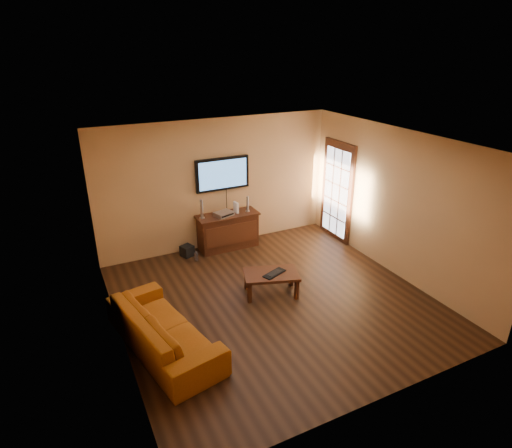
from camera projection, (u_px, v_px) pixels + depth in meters
ground_plane at (274, 300)px, 7.27m from camera, size 5.00×5.00×0.00m
room_walls at (258, 196)px, 7.13m from camera, size 5.00×5.00×5.00m
french_door at (337, 192)px, 9.27m from camera, size 0.07×1.02×2.22m
media_console at (228, 231)px, 9.02m from camera, size 1.30×0.50×0.76m
television at (222, 174)px, 8.72m from camera, size 1.15×0.08×0.68m
coffee_table at (271, 276)px, 7.33m from camera, size 1.05×0.82×0.41m
sofa at (163, 322)px, 6.00m from camera, size 1.06×2.25×0.85m
speaker_left at (202, 210)px, 8.61m from camera, size 0.11×0.11×0.40m
speaker_right at (248, 204)px, 8.97m from camera, size 0.09×0.09×0.34m
av_receiver at (224, 214)px, 8.79m from camera, size 0.42×0.35×0.08m
game_console at (236, 207)px, 8.93m from camera, size 0.06×0.17×0.23m
subwoofer at (187, 251)px, 8.75m from camera, size 0.29×0.29×0.23m
bottle at (196, 257)px, 8.54m from camera, size 0.08×0.08×0.22m
keyboard at (274, 273)px, 7.28m from camera, size 0.47×0.31×0.03m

